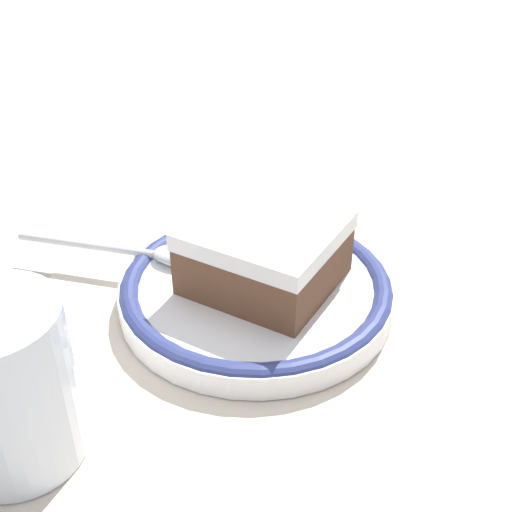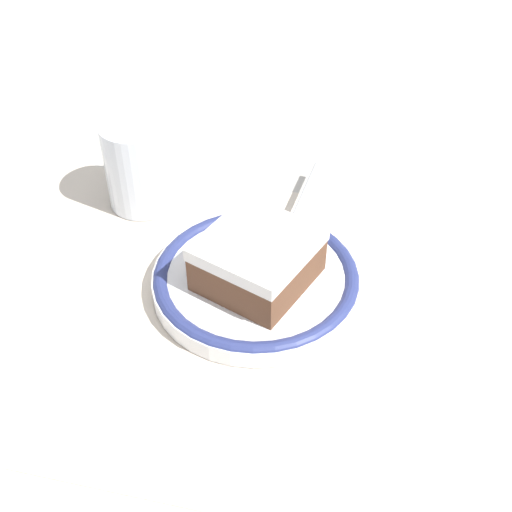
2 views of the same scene
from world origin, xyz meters
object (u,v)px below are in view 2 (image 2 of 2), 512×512
at_px(cup, 140,170).
at_px(cake_slice, 258,259).
at_px(plate, 256,279).
at_px(spoon, 292,222).

bearing_deg(cup, cake_slice, -36.22).
xyz_separation_m(plate, spoon, (0.02, 0.07, 0.01)).
distance_m(plate, spoon, 0.07).
bearing_deg(spoon, cup, 170.58).
bearing_deg(cup, plate, -35.34).
relative_size(spoon, cup, 1.61).
relative_size(cake_slice, spoon, 0.80).
relative_size(cake_slice, cup, 1.29).
distance_m(spoon, cup, 0.15).
height_order(cake_slice, spoon, cake_slice).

